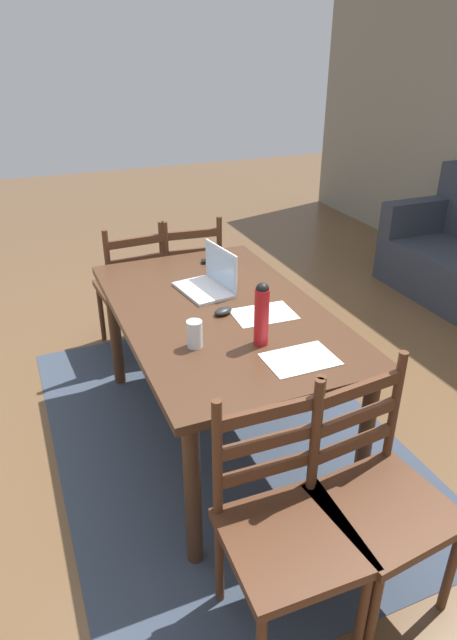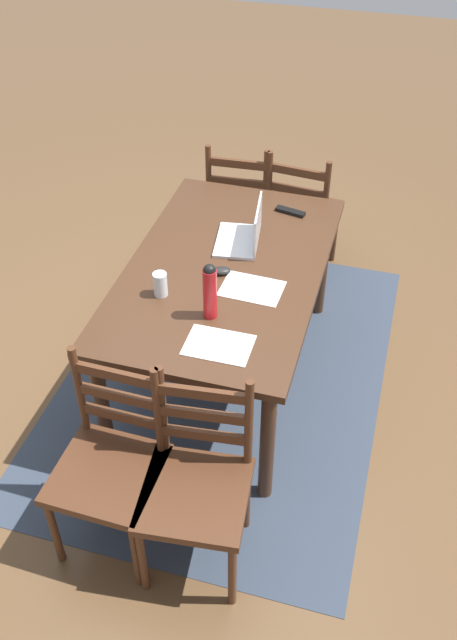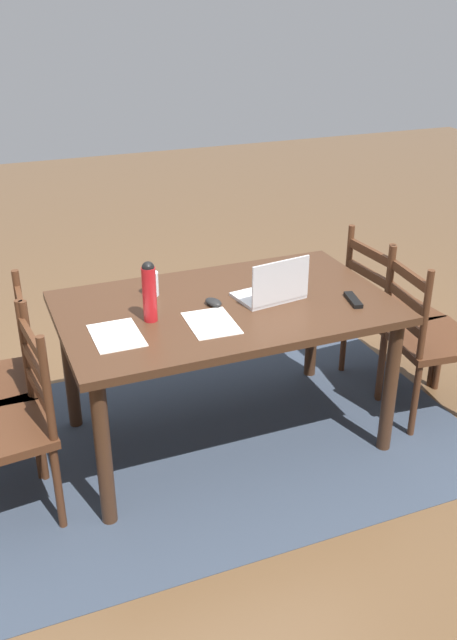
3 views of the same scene
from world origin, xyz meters
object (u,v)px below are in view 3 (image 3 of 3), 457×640
at_px(chair_left_near, 387,311).
at_px(drinking_glass, 152,284).
at_px(chair_right_far, 6,427).
at_px(tv_remote, 353,300).
at_px(water_bottle, 149,290).
at_px(laptop, 273,289).
at_px(computer_mouse, 213,302).
at_px(chair_left_far, 427,339).
at_px(dining_table, 225,321).

bearing_deg(chair_left_near, drinking_glass, -1.76).
height_order(chair_right_far, tv_remote, chair_right_far).
distance_m(water_bottle, drinking_glass, 0.30).
bearing_deg(laptop, computer_mouse, -10.06).
bearing_deg(chair_left_far, chair_left_near, -89.98).
relative_size(chair_right_far, drinking_glass, 7.72).
relative_size(chair_right_far, water_bottle, 3.28).
relative_size(laptop, drinking_glass, 2.83).
bearing_deg(dining_table, chair_left_far, 170.12).
xyz_separation_m(drinking_glass, tv_remote, (-0.89, 0.45, -0.05)).
distance_m(chair_left_far, tv_remote, 0.60).
relative_size(chair_left_far, tv_remote, 5.59).
relative_size(drinking_glass, tv_remote, 0.72).
height_order(dining_table, laptop, laptop).
bearing_deg(dining_table, laptop, 168.71).
xyz_separation_m(chair_left_far, chair_left_near, (0.00, -0.38, 0.00)).
distance_m(drinking_glass, computer_mouse, 0.34).
bearing_deg(tv_remote, laptop, 167.84).
relative_size(dining_table, chair_left_near, 1.69).
bearing_deg(laptop, chair_left_far, 170.51).
height_order(chair_left_far, computer_mouse, chair_left_far).
height_order(chair_right_far, water_bottle, water_bottle).
bearing_deg(chair_right_far, tv_remote, 179.31).
xyz_separation_m(chair_left_near, computer_mouse, (1.15, 0.19, 0.33)).
xyz_separation_m(computer_mouse, tv_remote, (-0.65, 0.22, -0.01)).
bearing_deg(chair_left_near, computer_mouse, 9.20).
xyz_separation_m(chair_left_near, drinking_glass, (1.39, -0.04, 0.38)).
height_order(chair_left_far, tv_remote, chair_left_far).
bearing_deg(drinking_glass, water_bottle, 72.50).
relative_size(laptop, water_bottle, 1.20).
height_order(chair_left_near, tv_remote, chair_left_near).
bearing_deg(tv_remote, dining_table, 172.93).
distance_m(water_bottle, computer_mouse, 0.36).
bearing_deg(dining_table, water_bottle, 5.93).
height_order(laptop, drinking_glass, laptop).
distance_m(dining_table, chair_left_near, 1.13).
height_order(water_bottle, drinking_glass, water_bottle).
distance_m(laptop, computer_mouse, 0.30).
height_order(laptop, computer_mouse, laptop).
height_order(chair_left_far, drinking_glass, chair_left_far).
bearing_deg(tv_remote, computer_mouse, 174.19).
xyz_separation_m(water_bottle, tv_remote, (-0.98, 0.17, -0.14)).
distance_m(chair_left_near, laptop, 0.97).
height_order(dining_table, chair_left_near, chair_left_near).
distance_m(chair_right_far, drinking_glass, 0.98).
xyz_separation_m(drinking_glass, computer_mouse, (-0.24, 0.23, -0.04)).
distance_m(dining_table, computer_mouse, 0.13).
relative_size(chair_right_far, laptop, 2.73).
distance_m(chair_left_far, chair_right_far, 2.19).
distance_m(chair_left_far, drinking_glass, 1.50).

